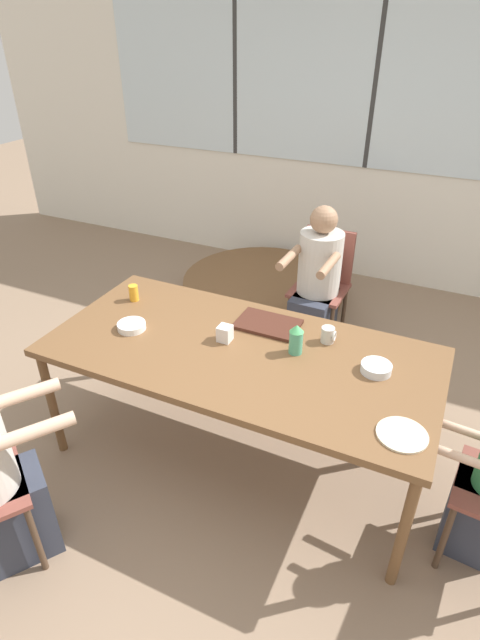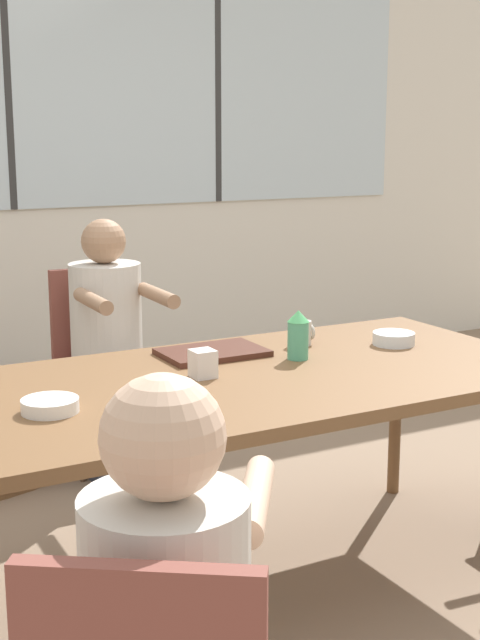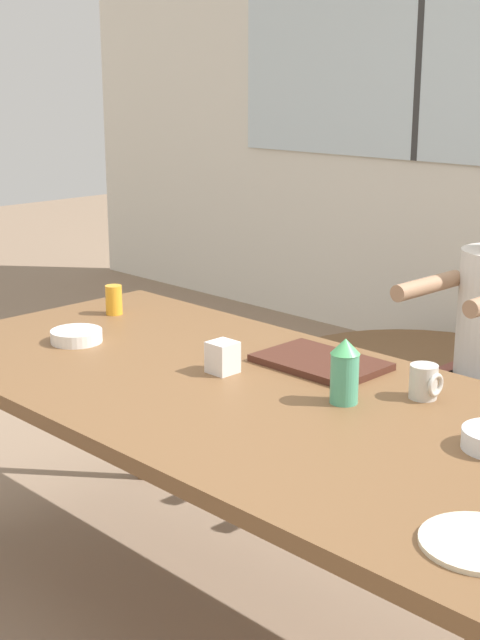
{
  "view_description": "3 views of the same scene",
  "coord_description": "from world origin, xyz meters",
  "px_view_note": "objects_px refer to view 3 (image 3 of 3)",
  "views": [
    {
      "loc": [
        0.92,
        -1.96,
        2.25
      ],
      "look_at": [
        0.0,
        0.0,
        0.93
      ],
      "focal_mm": 28.0,
      "sensor_mm": 36.0,
      "label": 1
    },
    {
      "loc": [
        -1.29,
        -2.37,
        1.5
      ],
      "look_at": [
        0.0,
        0.0,
        0.93
      ],
      "focal_mm": 50.0,
      "sensor_mm": 36.0,
      "label": 2
    },
    {
      "loc": [
        1.58,
        -1.57,
        1.55
      ],
      "look_at": [
        0.0,
        0.0,
        0.93
      ],
      "focal_mm": 50.0,
      "sensor_mm": 36.0,
      "label": 3
    }
  ],
  "objects_px": {
    "milk_carton_small": "(223,357)",
    "coffee_mug": "(425,382)",
    "sippy_cup": "(345,370)",
    "bowl_white_shallow": "(76,336)",
    "juice_glass": "(114,300)",
    "folded_table_stack": "(422,390)"
  },
  "relations": [
    {
      "from": "coffee_mug",
      "to": "folded_table_stack",
      "type": "relative_size",
      "value": 0.06
    },
    {
      "from": "milk_carton_small",
      "to": "coffee_mug",
      "type": "bearing_deg",
      "value": 23.57
    },
    {
      "from": "sippy_cup",
      "to": "bowl_white_shallow",
      "type": "bearing_deg",
      "value": -169.29
    },
    {
      "from": "bowl_white_shallow",
      "to": "milk_carton_small",
      "type": "bearing_deg",
      "value": 12.76
    },
    {
      "from": "coffee_mug",
      "to": "sippy_cup",
      "type": "distance_m",
      "value": 0.21
    },
    {
      "from": "coffee_mug",
      "to": "sippy_cup",
      "type": "height_order",
      "value": "sippy_cup"
    },
    {
      "from": "coffee_mug",
      "to": "bowl_white_shallow",
      "type": "xyz_separation_m",
      "value": [
        -1.03,
        -0.34,
        -0.03
      ]
    },
    {
      "from": "juice_glass",
      "to": "sippy_cup",
      "type": "bearing_deg",
      "value": -5.79
    },
    {
      "from": "folded_table_stack",
      "to": "coffee_mug",
      "type": "bearing_deg",
      "value": -57.04
    },
    {
      "from": "juice_glass",
      "to": "milk_carton_small",
      "type": "relative_size",
      "value": 1.14
    },
    {
      "from": "sippy_cup",
      "to": "juice_glass",
      "type": "relative_size",
      "value": 1.67
    },
    {
      "from": "bowl_white_shallow",
      "to": "folded_table_stack",
      "type": "xyz_separation_m",
      "value": [
        -0.0,
        1.94,
        -0.68
      ]
    },
    {
      "from": "milk_carton_small",
      "to": "bowl_white_shallow",
      "type": "relative_size",
      "value": 0.56
    },
    {
      "from": "sippy_cup",
      "to": "juice_glass",
      "type": "xyz_separation_m",
      "value": [
        -1.09,
        0.11,
        -0.04
      ]
    },
    {
      "from": "milk_carton_small",
      "to": "sippy_cup",
      "type": "bearing_deg",
      "value": 7.86
    },
    {
      "from": "coffee_mug",
      "to": "juice_glass",
      "type": "height_order",
      "value": "juice_glass"
    },
    {
      "from": "juice_glass",
      "to": "folded_table_stack",
      "type": "xyz_separation_m",
      "value": [
        0.18,
        1.65,
        -0.71
      ]
    },
    {
      "from": "sippy_cup",
      "to": "milk_carton_small",
      "type": "bearing_deg",
      "value": -172.14
    },
    {
      "from": "sippy_cup",
      "to": "milk_carton_small",
      "type": "distance_m",
      "value": 0.39
    },
    {
      "from": "juice_glass",
      "to": "milk_carton_small",
      "type": "height_order",
      "value": "juice_glass"
    },
    {
      "from": "sippy_cup",
      "to": "juice_glass",
      "type": "distance_m",
      "value": 1.1
    },
    {
      "from": "coffee_mug",
      "to": "folded_table_stack",
      "type": "height_order",
      "value": "coffee_mug"
    }
  ]
}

